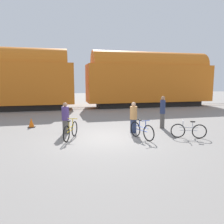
{
  "coord_description": "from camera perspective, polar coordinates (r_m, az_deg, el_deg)",
  "views": [
    {
      "loc": [
        -2.04,
        -9.73,
        2.61
      ],
      "look_at": [
        0.51,
        0.74,
        1.1
      ],
      "focal_mm": 35.0,
      "sensor_mm": 36.0,
      "label": 1
    }
  ],
  "objects": [
    {
      "name": "ground_plane",
      "position": [
        10.28,
        -1.82,
        -6.74
      ],
      "size": [
        80.0,
        80.0,
        0.0
      ],
      "primitive_type": "plane",
      "color": "gray"
    },
    {
      "name": "freight_train",
      "position": [
        21.41,
        -8.33,
        8.87
      ],
      "size": [
        27.57,
        2.84,
        5.61
      ],
      "color": "black",
      "rests_on": "ground_plane"
    },
    {
      "name": "rail_near",
      "position": [
        20.85,
        -7.98,
        0.73
      ],
      "size": [
        39.57,
        0.07,
        0.01
      ],
      "primitive_type": "cube",
      "color": "#4C4238",
      "rests_on": "ground_plane"
    },
    {
      "name": "rail_far",
      "position": [
        22.27,
        -8.35,
        1.18
      ],
      "size": [
        39.57,
        0.07,
        0.01
      ],
      "primitive_type": "cube",
      "color": "#4C4238",
      "rests_on": "ground_plane"
    },
    {
      "name": "bicycle_yellow",
      "position": [
        10.14,
        -10.74,
        -4.83
      ],
      "size": [
        0.75,
        1.65,
        0.91
      ],
      "color": "black",
      "rests_on": "ground_plane"
    },
    {
      "name": "bicycle_silver",
      "position": [
        10.74,
        19.36,
        -4.61
      ],
      "size": [
        1.51,
        0.69,
        0.83
      ],
      "color": "black",
      "rests_on": "ground_plane"
    },
    {
      "name": "bicycle_blue",
      "position": [
        10.09,
        7.77,
        -4.84
      ],
      "size": [
        0.59,
        1.61,
        0.9
      ],
      "color": "black",
      "rests_on": "ground_plane"
    },
    {
      "name": "person_in_navy",
      "position": [
        12.53,
        13.07,
        0.05
      ],
      "size": [
        0.29,
        0.29,
        1.8
      ],
      "rotation": [
        0.0,
        0.0,
        3.48
      ],
      "color": "#514C47",
      "rests_on": "ground_plane"
    },
    {
      "name": "person_in_tan",
      "position": [
        11.18,
        5.63,
        -1.47
      ],
      "size": [
        0.37,
        0.37,
        1.58
      ],
      "rotation": [
        0.0,
        0.0,
        4.4
      ],
      "color": "#283351",
      "rests_on": "ground_plane"
    },
    {
      "name": "person_in_purple",
      "position": [
        11.15,
        -12.07,
        -1.63
      ],
      "size": [
        0.36,
        0.36,
        1.58
      ],
      "rotation": [
        0.0,
        0.0,
        3.31
      ],
      "color": "#514C47",
      "rests_on": "ground_plane"
    },
    {
      "name": "traffic_cone",
      "position": [
        13.32,
        -20.33,
        -2.71
      ],
      "size": [
        0.4,
        0.4,
        0.55
      ],
      "color": "black",
      "rests_on": "ground_plane"
    }
  ]
}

